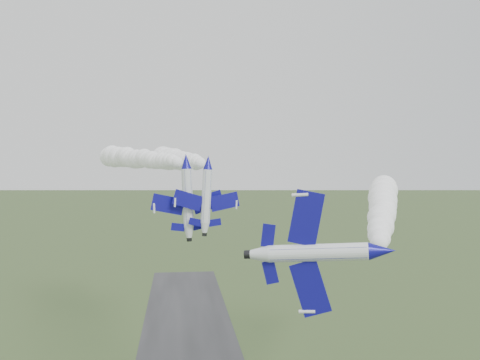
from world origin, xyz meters
name	(u,v)px	position (x,y,z in m)	size (l,w,h in m)	color
jet_lead	(383,251)	(15.60, -11.79, 35.17)	(7.28, 13.51, 11.47)	white
smoke_trail_jet_lead	(382,206)	(29.69, 23.91, 36.50)	(5.57, 69.92, 5.57)	white
jet_pair_left	(186,161)	(-1.34, 22.71, 43.63)	(11.20, 13.13, 3.28)	white
smoke_trail_jet_pair_left	(134,158)	(-12.04, 61.50, 44.71)	(5.43, 74.06, 5.43)	white
jet_pair_right	(208,162)	(1.90, 21.91, 43.42)	(10.18, 12.02, 2.99)	white
smoke_trail_jet_pair_right	(177,160)	(-2.65, 51.30, 44.21)	(5.21, 53.99, 5.21)	white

